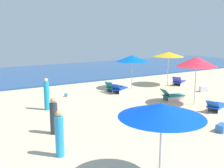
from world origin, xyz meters
TOP-DOWN VIEW (x-y plane):
  - ocean at (0.00, 23.85)m, footprint 60.00×12.29m
  - umbrella_0 at (7.04, 8.48)m, footprint 2.22×2.22m
  - lounge_chair_0_0 at (6.70, 9.92)m, footprint 1.50×0.86m
  - lounge_chair_0_1 at (7.19, 7.06)m, footprint 1.59×1.05m
  - umbrella_1 at (6.42, 13.80)m, footprint 2.29×2.29m
  - lounge_chair_1_0 at (4.99, 13.25)m, footprint 1.53×1.24m
  - lounge_chair_1_1 at (4.87, 13.80)m, footprint 1.40×1.02m
  - umbrella_3 at (0.05, 3.20)m, footprint 2.28×2.28m
  - umbrella_5 at (9.53, 13.50)m, footprint 2.30×2.30m
  - lounge_chair_5_0 at (10.41, 13.18)m, footprint 1.59×1.26m
  - beachgoer_2 at (-1.70, 6.19)m, footprint 0.33×0.33m
  - beachgoer_3 at (-0.44, 11.73)m, footprint 0.39×0.39m
  - beachgoer_4 at (-1.21, 8.25)m, footprint 0.36×0.36m
  - cooler_box_0 at (4.89, 4.94)m, footprint 0.59×0.44m
  - cooler_box_1 at (10.16, 10.54)m, footprint 0.63×0.55m
  - beach_ball_2 at (1.50, 14.03)m, footprint 0.25×0.25m

SIDE VIEW (x-z plane):
  - ocean at x=0.00m, z-range 0.00..0.12m
  - beach_ball_2 at x=1.50m, z-range 0.00..0.25m
  - cooler_box_0 at x=4.89m, z-range 0.00..0.32m
  - cooler_box_1 at x=10.16m, z-range 0.00..0.38m
  - lounge_chair_0_1 at x=7.19m, z-range -0.06..0.58m
  - lounge_chair_5_0 at x=10.41m, z-range -0.10..0.63m
  - lounge_chair_1_0 at x=4.99m, z-range -0.07..0.62m
  - lounge_chair_1_1 at x=4.87m, z-range -0.09..0.65m
  - lounge_chair_0_0 at x=6.70m, z-range -0.07..0.65m
  - beachgoer_4 at x=-1.21m, z-range -0.04..1.47m
  - beachgoer_2 at x=-1.70m, z-range -0.04..1.55m
  - beachgoer_3 at x=-0.44m, z-range -0.04..1.67m
  - umbrella_3 at x=0.05m, z-range 0.96..3.26m
  - umbrella_1 at x=6.42m, z-range 1.00..3.44m
  - umbrella_5 at x=9.53m, z-range 1.10..3.68m
  - umbrella_0 at x=7.04m, z-range 1.10..3.85m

